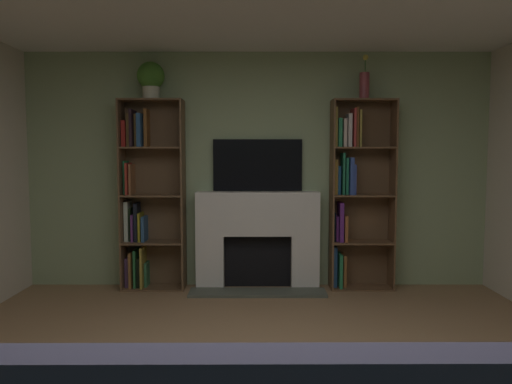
{
  "coord_description": "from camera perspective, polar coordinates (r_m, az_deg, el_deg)",
  "views": [
    {
      "loc": [
        -0.02,
        -2.52,
        1.48
      ],
      "look_at": [
        0.0,
        1.15,
        1.19
      ],
      "focal_mm": 34.07,
      "sensor_mm": 36.0,
      "label": 1
    }
  ],
  "objects": [
    {
      "name": "wall_back_accent",
      "position": [
        5.42,
        -0.09,
        2.57
      ],
      "size": [
        5.22,
        0.06,
        2.59
      ],
      "primitive_type": "cube",
      "color": "#98AD82",
      "rests_on": "ground_plane"
    },
    {
      "name": "bookshelf_left",
      "position": [
        5.44,
        -13.04,
        -0.64
      ],
      "size": [
        0.68,
        0.3,
        2.06
      ],
      "color": "brown",
      "rests_on": "ground_plane"
    },
    {
      "name": "bookshelf_right",
      "position": [
        5.41,
        11.15,
        0.05
      ],
      "size": [
        0.68,
        0.28,
        2.06
      ],
      "color": "brown",
      "rests_on": "ground_plane"
    },
    {
      "name": "tv",
      "position": [
        5.36,
        -0.09,
        3.18
      ],
      "size": [
        0.98,
        0.06,
        0.57
      ],
      "primitive_type": "cube",
      "color": "black",
      "rests_on": "fireplace"
    },
    {
      "name": "fireplace",
      "position": [
        5.36,
        -0.08,
        -5.34
      ],
      "size": [
        1.45,
        0.52,
        1.06
      ],
      "color": "silver",
      "rests_on": "ground_plane"
    },
    {
      "name": "vase_with_flowers",
      "position": [
        5.42,
        12.33,
        12.33
      ],
      "size": [
        0.1,
        0.1,
        0.47
      ],
      "color": "#943B44",
      "rests_on": "bookshelf_right"
    },
    {
      "name": "potted_plant",
      "position": [
        5.42,
        -12.52,
        12.92
      ],
      "size": [
        0.29,
        0.29,
        0.4
      ],
      "color": "beige",
      "rests_on": "bookshelf_left"
    }
  ]
}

